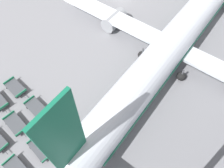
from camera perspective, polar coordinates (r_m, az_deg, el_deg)
name	(u,v)px	position (r m, az deg, el deg)	size (l,w,h in m)	color
airplane	(178,37)	(31.12, 16.85, 11.61)	(37.82, 47.71, 13.76)	silver
baggage_dolly_row_mid_a_col_b	(16,124)	(27.55, -23.84, -9.56)	(3.57, 1.68, 0.92)	#424449
baggage_dolly_row_mid_a_col_c	(41,149)	(25.47, -18.08, -15.74)	(3.57, 1.67, 0.92)	#424449
baggage_dolly_row_mid_b_col_a	(16,88)	(30.15, -23.87, -0.93)	(3.59, 1.73, 0.92)	#424449
baggage_dolly_row_mid_b_col_b	(36,108)	(27.67, -19.12, -5.90)	(3.59, 1.74, 0.92)	#424449
baggage_dolly_row_mid_b_col_c	(60,131)	(25.62, -13.45, -11.90)	(3.60, 1.74, 0.92)	#424449
stand_guidance_stripe	(124,94)	(27.66, 3.27, -2.72)	(3.27, 20.81, 0.01)	white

